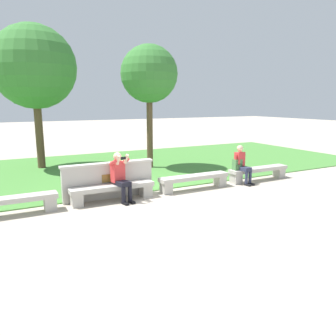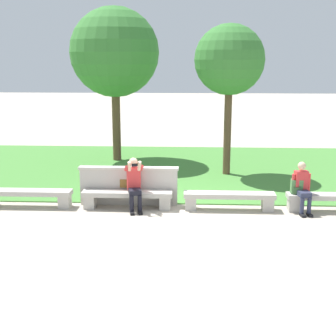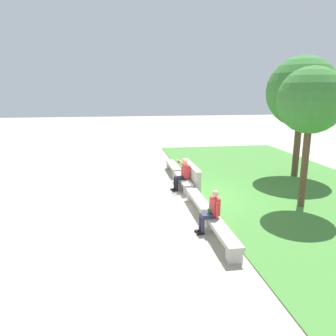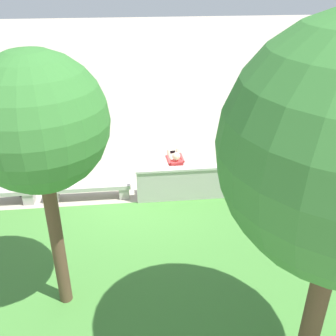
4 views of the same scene
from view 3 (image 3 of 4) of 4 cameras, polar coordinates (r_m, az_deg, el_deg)
name	(u,v)px [view 3 (image 3 of 4)]	position (r m, az deg, el deg)	size (l,w,h in m)	color
ground_plane	(190,198)	(12.65, 3.86, -5.22)	(80.00, 80.00, 0.00)	#B2A593
grass_strip	(296,192)	(14.22, 21.40, -3.96)	(22.08, 8.00, 0.03)	#478438
bench_main	(173,167)	(16.24, 0.90, 0.16)	(2.30, 0.40, 0.45)	#B7B2A8
bench_near	(183,181)	(13.77, 2.71, -2.30)	(2.30, 0.40, 0.45)	#B7B2A8
bench_mid	(198,201)	(11.36, 5.31, -5.81)	(2.30, 0.40, 0.45)	#B7B2A8
bench_far	(222,233)	(9.04, 9.34, -11.15)	(2.30, 0.40, 0.45)	#B7B2A8
backrest_wall_with_plaque	(191,176)	(13.78, 4.11, -1.41)	(2.60, 0.24, 1.01)	#B7B2A8
person_photographer	(183,172)	(13.46, 2.58, -0.79)	(0.53, 0.77, 1.32)	black
person_distant	(211,210)	(9.60, 7.57, -7.25)	(0.48, 0.71, 1.26)	black
backpack	(213,210)	(9.74, 7.85, -7.24)	(0.28, 0.24, 0.43)	#4C7F47
tree_behind_wall	(302,92)	(16.39, 22.29, 12.12)	(3.19, 3.19, 5.55)	brown
tree_left_background	(311,101)	(12.01, 23.63, 10.60)	(2.22, 2.22, 4.82)	brown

